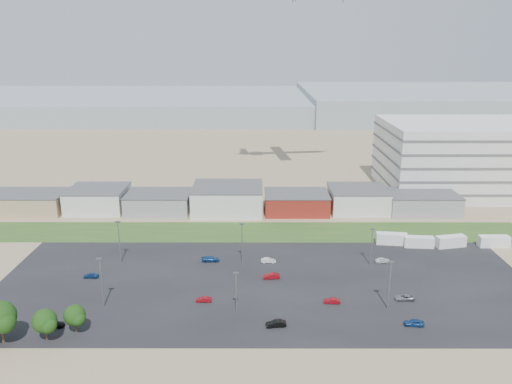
{
  "coord_description": "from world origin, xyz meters",
  "views": [
    {
      "loc": [
        3.32,
        -81.63,
        51.87
      ],
      "look_at": [
        3.17,
        22.0,
        20.91
      ],
      "focal_mm": 35.0,
      "sensor_mm": 36.0,
      "label": 1
    }
  ],
  "objects_px": {
    "parked_car_4": "(204,299)",
    "parked_car_6": "(210,259)",
    "parked_car_2": "(414,323)",
    "parked_car_1": "(332,301)",
    "parked_car_11": "(268,260)",
    "parked_car_10": "(54,324)",
    "parked_car_8": "(382,260)",
    "parked_car_5": "(91,275)",
    "parked_car_13": "(276,324)",
    "parked_car_0": "(405,298)",
    "box_trailer_a": "(392,239)",
    "parked_car_7": "(271,276)"
  },
  "relations": [
    {
      "from": "parked_car_4",
      "to": "parked_car_6",
      "type": "relative_size",
      "value": 0.75
    },
    {
      "from": "parked_car_2",
      "to": "parked_car_1",
      "type": "bearing_deg",
      "value": -114.89
    },
    {
      "from": "parked_car_11",
      "to": "parked_car_10",
      "type": "bearing_deg",
      "value": 124.65
    },
    {
      "from": "parked_car_10",
      "to": "parked_car_8",
      "type": "bearing_deg",
      "value": -70.78
    },
    {
      "from": "parked_car_5",
      "to": "parked_car_11",
      "type": "relative_size",
      "value": 0.95
    },
    {
      "from": "parked_car_13",
      "to": "parked_car_11",
      "type": "bearing_deg",
      "value": 173.91
    },
    {
      "from": "parked_car_5",
      "to": "parked_car_0",
      "type": "bearing_deg",
      "value": 82.95
    },
    {
      "from": "parked_car_8",
      "to": "parked_car_0",
      "type": "bearing_deg",
      "value": 175.9
    },
    {
      "from": "parked_car_10",
      "to": "parked_car_11",
      "type": "xyz_separation_m",
      "value": [
        41.6,
        29.13,
        -0.01
      ]
    },
    {
      "from": "box_trailer_a",
      "to": "parked_car_0",
      "type": "distance_m",
      "value": 31.06
    },
    {
      "from": "parked_car_0",
      "to": "parked_car_1",
      "type": "bearing_deg",
      "value": -87.11
    },
    {
      "from": "parked_car_8",
      "to": "parked_car_10",
      "type": "bearing_deg",
      "value": 108.15
    },
    {
      "from": "parked_car_1",
      "to": "parked_car_4",
      "type": "xyz_separation_m",
      "value": [
        -26.72,
        0.58,
        -0.03
      ]
    },
    {
      "from": "parked_car_10",
      "to": "parked_car_2",
      "type": "bearing_deg",
      "value": -93.11
    },
    {
      "from": "parked_car_1",
      "to": "parked_car_11",
      "type": "relative_size",
      "value": 0.96
    },
    {
      "from": "parked_car_8",
      "to": "parked_car_10",
      "type": "xyz_separation_m",
      "value": [
        -69.68,
        -29.24,
        -0.03
      ]
    },
    {
      "from": "parked_car_7",
      "to": "parked_car_13",
      "type": "height_order",
      "value": "parked_car_7"
    },
    {
      "from": "parked_car_2",
      "to": "parked_car_4",
      "type": "distance_m",
      "value": 42.14
    },
    {
      "from": "box_trailer_a",
      "to": "parked_car_2",
      "type": "height_order",
      "value": "box_trailer_a"
    },
    {
      "from": "parked_car_2",
      "to": "parked_car_13",
      "type": "height_order",
      "value": "parked_car_2"
    },
    {
      "from": "parked_car_2",
      "to": "parked_car_6",
      "type": "height_order",
      "value": "parked_car_2"
    },
    {
      "from": "parked_car_4",
      "to": "parked_car_13",
      "type": "bearing_deg",
      "value": 56.85
    },
    {
      "from": "box_trailer_a",
      "to": "parked_car_2",
      "type": "relative_size",
      "value": 2.15
    },
    {
      "from": "box_trailer_a",
      "to": "parked_car_13",
      "type": "xyz_separation_m",
      "value": [
        -32.62,
        -40.96,
        -0.88
      ]
    },
    {
      "from": "parked_car_5",
      "to": "parked_car_13",
      "type": "height_order",
      "value": "parked_car_13"
    },
    {
      "from": "parked_car_6",
      "to": "parked_car_8",
      "type": "bearing_deg",
      "value": -93.16
    },
    {
      "from": "parked_car_5",
      "to": "parked_car_8",
      "type": "height_order",
      "value": "parked_car_8"
    },
    {
      "from": "parked_car_5",
      "to": "parked_car_11",
      "type": "bearing_deg",
      "value": 102.85
    },
    {
      "from": "parked_car_7",
      "to": "parked_car_2",
      "type": "bearing_deg",
      "value": 46.92
    },
    {
      "from": "parked_car_11",
      "to": "parked_car_5",
      "type": "bearing_deg",
      "value": 101.09
    },
    {
      "from": "parked_car_5",
      "to": "parked_car_11",
      "type": "xyz_separation_m",
      "value": [
        41.11,
        8.32,
        0.01
      ]
    },
    {
      "from": "parked_car_8",
      "to": "parked_car_1",
      "type": "bearing_deg",
      "value": 138.14
    },
    {
      "from": "parked_car_0",
      "to": "parked_car_7",
      "type": "relative_size",
      "value": 1.04
    },
    {
      "from": "parked_car_4",
      "to": "parked_car_6",
      "type": "height_order",
      "value": "parked_car_6"
    },
    {
      "from": "parked_car_0",
      "to": "parked_car_10",
      "type": "relative_size",
      "value": 0.98
    },
    {
      "from": "parked_car_10",
      "to": "parked_car_13",
      "type": "xyz_separation_m",
      "value": [
        42.36,
        0.15,
        0.04
      ]
    },
    {
      "from": "box_trailer_a",
      "to": "parked_car_10",
      "type": "distance_m",
      "value": 85.51
    },
    {
      "from": "parked_car_2",
      "to": "parked_car_10",
      "type": "relative_size",
      "value": 0.92
    },
    {
      "from": "parked_car_5",
      "to": "parked_car_6",
      "type": "distance_m",
      "value": 28.24
    },
    {
      "from": "parked_car_8",
      "to": "parked_car_11",
      "type": "height_order",
      "value": "parked_car_8"
    },
    {
      "from": "box_trailer_a",
      "to": "parked_car_8",
      "type": "xyz_separation_m",
      "value": [
        -5.3,
        -11.86,
        -0.9
      ]
    },
    {
      "from": "parked_car_1",
      "to": "parked_car_10",
      "type": "bearing_deg",
      "value": -76.38
    },
    {
      "from": "parked_car_11",
      "to": "parked_car_13",
      "type": "xyz_separation_m",
      "value": [
        0.76,
        -28.98,
        0.05
      ]
    },
    {
      "from": "box_trailer_a",
      "to": "parked_car_1",
      "type": "bearing_deg",
      "value": -115.67
    },
    {
      "from": "parked_car_6",
      "to": "parked_car_8",
      "type": "xyz_separation_m",
      "value": [
        42.44,
        -0.61,
        -0.01
      ]
    },
    {
      "from": "parked_car_7",
      "to": "parked_car_6",
      "type": "bearing_deg",
      "value": -128.97
    },
    {
      "from": "parked_car_4",
      "to": "parked_car_5",
      "type": "distance_m",
      "value": 29.35
    },
    {
      "from": "box_trailer_a",
      "to": "parked_car_11",
      "type": "height_order",
      "value": "box_trailer_a"
    },
    {
      "from": "box_trailer_a",
      "to": "parked_car_10",
      "type": "height_order",
      "value": "box_trailer_a"
    },
    {
      "from": "parked_car_13",
      "to": "parked_car_10",
      "type": "bearing_deg",
      "value": -97.4
    }
  ]
}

